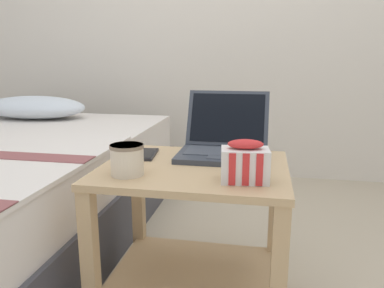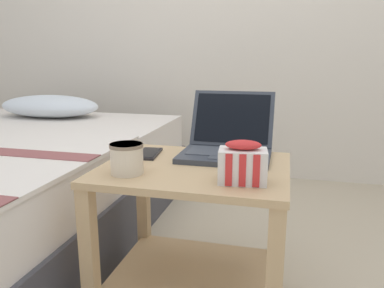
{
  "view_description": "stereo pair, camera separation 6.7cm",
  "coord_description": "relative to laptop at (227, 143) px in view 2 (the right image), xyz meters",
  "views": [
    {
      "loc": [
        0.21,
        -1.14,
        0.87
      ],
      "look_at": [
        0.0,
        -0.04,
        0.61
      ],
      "focal_mm": 35.0,
      "sensor_mm": 36.0,
      "label": 1
    },
    {
      "loc": [
        0.28,
        -1.13,
        0.87
      ],
      "look_at": [
        0.0,
        -0.04,
        0.61
      ],
      "focal_mm": 35.0,
      "sensor_mm": 36.0,
      "label": 2
    }
  ],
  "objects": [
    {
      "name": "snack_bag",
      "position": [
        0.09,
        -0.29,
        0.01
      ],
      "size": [
        0.14,
        0.1,
        0.12
      ],
      "color": "silver",
      "rests_on": "bedside_table"
    },
    {
      "name": "mug_front_left",
      "position": [
        -0.26,
        -0.29,
        0.01
      ],
      "size": [
        0.1,
        0.13,
        0.09
      ],
      "color": "beige",
      "rests_on": "bedside_table"
    },
    {
      "name": "back_wall",
      "position": [
        -0.08,
        1.46,
        0.68
      ],
      "size": [
        8.0,
        0.05,
        2.5
      ],
      "color": "beige",
      "rests_on": "ground_plane"
    },
    {
      "name": "laptop",
      "position": [
        0.0,
        0.0,
        0.0
      ],
      "size": [
        0.31,
        0.32,
        0.21
      ],
      "color": "#333842",
      "rests_on": "bedside_table"
    },
    {
      "name": "bedside_table",
      "position": [
        -0.08,
        -0.16,
        -0.23
      ],
      "size": [
        0.6,
        0.49,
        0.53
      ],
      "color": "tan",
      "rests_on": "ground_plane"
    },
    {
      "name": "cell_phone",
      "position": [
        -0.27,
        -0.07,
        -0.04
      ],
      "size": [
        0.09,
        0.16,
        0.01
      ],
      "color": "black",
      "rests_on": "bedside_table"
    }
  ]
}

